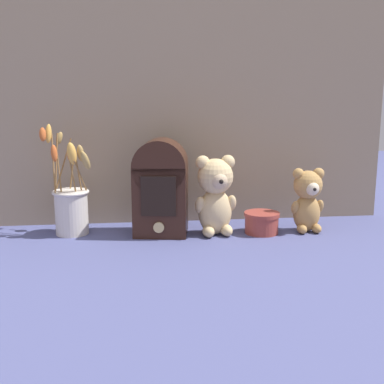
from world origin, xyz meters
TOP-DOWN VIEW (x-y plane):
  - ground_plane at (0.00, 0.00)m, footprint 4.00×4.00m
  - backdrop_wall at (0.00, 0.17)m, footprint 1.28×0.02m
  - teddy_bear_large at (0.07, -0.00)m, footprint 0.13×0.12m
  - teddy_bear_medium at (0.34, -0.00)m, footprint 0.10×0.10m
  - flower_vase at (-0.35, 0.05)m, footprint 0.15×0.14m
  - vintage_radio at (-0.09, 0.02)m, footprint 0.17×0.15m
  - decorative_tin_tall at (0.20, -0.01)m, footprint 0.10×0.10m

SIDE VIEW (x-z plane):
  - ground_plane at x=0.00m, z-range 0.00..0.00m
  - decorative_tin_tall at x=0.20m, z-range 0.00..0.06m
  - flower_vase at x=-0.35m, z-range -0.07..0.25m
  - teddy_bear_medium at x=0.34m, z-range 0.00..0.20m
  - teddy_bear_large at x=0.07m, z-range 0.01..0.24m
  - vintage_radio at x=-0.09m, z-range 0.01..0.28m
  - backdrop_wall at x=0.00m, z-range 0.00..0.73m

